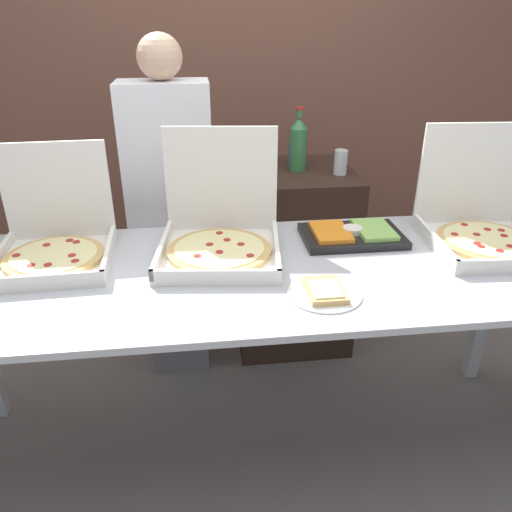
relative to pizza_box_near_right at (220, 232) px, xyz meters
The scene contains 13 objects.
ground_plane 1.01m from the pizza_box_near_right, 53.52° to the right, with size 16.00×16.00×0.00m, color slate.
brick_wall_behind 1.60m from the pizza_box_near_right, 85.57° to the left, with size 10.00×0.06×2.80m.
buffet_table 0.27m from the pizza_box_near_right, 53.52° to the right, with size 2.48×0.86×0.91m.
pizza_box_near_right is the anchor object (origin of this frame).
pizza_box_far_right 1.04m from the pizza_box_near_right, ahead, with size 0.47×0.49×0.44m.
pizza_box_near_left 0.61m from the pizza_box_near_right, behind, with size 0.42×0.43×0.40m.
paper_plate_front_right 0.50m from the pizza_box_near_right, 49.27° to the right, with size 0.25×0.25×0.03m.
veggie_tray 0.54m from the pizza_box_near_right, ahead, with size 0.40×0.26×0.05m.
sideboard_podium 0.97m from the pizza_box_near_right, 59.52° to the left, with size 0.62×0.59×1.00m.
soda_bottle 0.86m from the pizza_box_near_right, 58.57° to the left, with size 0.09×0.09×0.32m.
soda_can_silver 0.90m from the pizza_box_near_right, 44.37° to the left, with size 0.07×0.07×0.12m.
soda_can_colored 0.94m from the pizza_box_near_right, 61.68° to the left, with size 0.07×0.07×0.12m.
person_guest_cap 0.57m from the pizza_box_near_right, 111.63° to the left, with size 0.40×0.22×1.67m.
Camera 1 is at (-0.19, -1.58, 1.75)m, focal length 35.00 mm.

